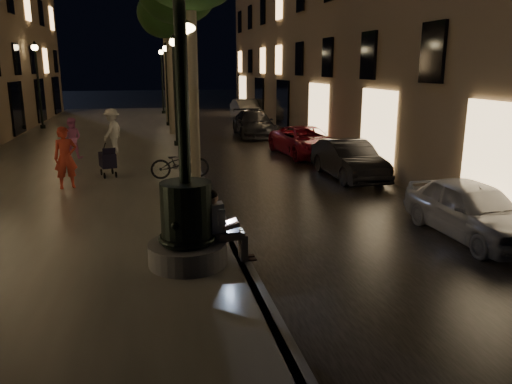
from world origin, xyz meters
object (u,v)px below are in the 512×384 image
object	(u,v)px
lamp_left_c	(37,74)
car_front	(472,210)
tree_far	(164,19)
lamp_curb_b	(175,76)
tree_third	(168,14)
pedestrian_pink	(72,138)
lamp_curb_c	(167,73)
car_third	(306,141)
bicycle	(180,163)
stroller	(108,160)
car_second	(349,160)
pedestrian_red	(66,158)
lamp_curb_d	(162,72)
car_fifth	(247,110)
car_rear	(254,124)
lamp_curb_a	(192,81)
seated_man_laptop	(221,224)
pedestrian_white	(112,131)
fountain_lamppost	(186,210)

from	to	relation	value
lamp_left_c	car_front	xyz separation A→B (m)	(12.60, -21.31, -2.61)
tree_far	lamp_curb_b	distance (m)	10.50
tree_third	pedestrian_pink	size ratio (longest dim) A/B	4.61
lamp_curb_c	lamp_left_c	xyz separation A→B (m)	(-7.10, 0.00, 0.00)
car_third	bicycle	world-z (taller)	car_third
stroller	car_second	xyz separation A→B (m)	(7.77, -1.07, -0.10)
lamp_curb_c	pedestrian_red	bearing A→B (deg)	-103.23
lamp_curb_b	lamp_curb_d	world-z (taller)	same
car_fifth	car_front	bearing A→B (deg)	-92.19
tree_third	bicycle	xyz separation A→B (m)	(-0.34, -10.82, -5.46)
tree_third	car_fifth	world-z (taller)	tree_third
tree_third	car_third	distance (m)	10.12
car_front	lamp_curb_d	bearing A→B (deg)	99.56
car_second	tree_third	bearing A→B (deg)	113.77
lamp_left_c	car_third	bearing A→B (deg)	-41.29
car_rear	lamp_curb_a	bearing A→B (deg)	-108.05
car_second	car_fifth	size ratio (longest dim) A/B	0.88
car_third	pedestrian_red	xyz separation A→B (m)	(-8.77, -4.71, 0.48)
car_rear	car_front	bearing A→B (deg)	-83.76
seated_man_laptop	car_fifth	distance (m)	26.27
seated_man_laptop	lamp_curb_b	distance (m)	14.19
pedestrian_white	car_second	bearing A→B (deg)	78.98
lamp_curb_c	lamp_left_c	distance (m)	7.10
lamp_curb_c	car_front	xyz separation A→B (m)	(5.50, -21.31, -2.61)
lamp_left_c	car_second	size ratio (longest dim) A/B	1.25
lamp_curb_a	lamp_left_c	xyz separation A→B (m)	(-7.10, 16.00, 0.00)
stroller	pedestrian_red	world-z (taller)	pedestrian_red
lamp_curb_b	lamp_curb_c	distance (m)	8.00
lamp_curb_a	car_front	xyz separation A→B (m)	(5.50, -5.31, -2.61)
lamp_curb_a	car_front	distance (m)	8.08
car_rear	car_fifth	size ratio (longest dim) A/B	1.06
tree_far	car_front	world-z (taller)	tree_far
lamp_left_c	pedestrian_white	distance (m)	10.63
car_fifth	car_third	bearing A→B (deg)	-93.63
tree_third	car_second	size ratio (longest dim) A/B	1.87
car_rear	bicycle	xyz separation A→B (m)	(-4.64, -10.49, 0.01)
seated_man_laptop	car_third	world-z (taller)	seated_man_laptop
fountain_lamppost	car_rear	xyz separation A→B (m)	(5.00, 17.66, -0.54)
tree_far	car_fifth	bearing A→B (deg)	17.07
seated_man_laptop	lamp_left_c	bearing A→B (deg)	107.68
lamp_curb_d	tree_far	bearing A→B (deg)	-89.24
lamp_curb_a	tree_third	bearing A→B (deg)	90.00
car_front	car_rear	world-z (taller)	car_rear
fountain_lamppost	car_second	size ratio (longest dim) A/B	1.35
car_second	pedestrian_pink	xyz separation A→B (m)	(-9.31, 4.77, 0.35)
car_rear	pedestrian_red	distance (m)	13.66
car_third	pedestrian_red	distance (m)	9.96
lamp_left_c	car_third	distance (m)	16.50
car_fifth	bicycle	world-z (taller)	car_fifth
seated_man_laptop	pedestrian_pink	bearing A→B (deg)	109.23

